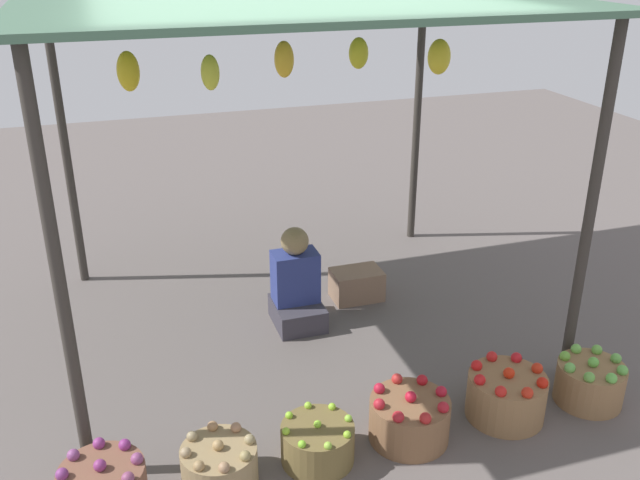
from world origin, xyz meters
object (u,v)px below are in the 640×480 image
(basket_red_tomatoes, at_px, (506,395))
(wooden_crate_near_vendor, at_px, (357,284))
(basket_limes, at_px, (318,443))
(basket_potatoes, at_px, (220,466))
(basket_green_apples, at_px, (590,382))
(vendor_person, at_px, (296,287))
(basket_red_apples, at_px, (409,418))

(basket_red_tomatoes, bearing_deg, wooden_crate_near_vendor, 101.21)
(basket_red_tomatoes, bearing_deg, basket_limes, -178.76)
(basket_potatoes, height_order, basket_red_tomatoes, basket_red_tomatoes)
(basket_red_tomatoes, relative_size, wooden_crate_near_vendor, 1.20)
(basket_green_apples, bearing_deg, basket_red_tomatoes, 177.00)
(basket_potatoes, distance_m, basket_limes, 0.57)
(basket_limes, xyz_separation_m, wooden_crate_near_vendor, (0.89, 1.75, 0.01))
(vendor_person, relative_size, basket_green_apples, 1.83)
(basket_limes, xyz_separation_m, basket_red_apples, (0.57, 0.02, 0.02))
(vendor_person, height_order, basket_red_tomatoes, vendor_person)
(vendor_person, height_order, wooden_crate_near_vendor, vendor_person)
(vendor_person, distance_m, basket_green_apples, 2.15)
(basket_red_tomatoes, height_order, wooden_crate_near_vendor, basket_red_tomatoes)
(basket_potatoes, distance_m, wooden_crate_near_vendor, 2.29)
(basket_green_apples, bearing_deg, basket_limes, 179.87)
(vendor_person, xyz_separation_m, basket_red_apples, (0.26, -1.51, -0.16))
(basket_limes, relative_size, basket_green_apples, 0.98)
(basket_red_apples, xyz_separation_m, wooden_crate_near_vendor, (0.32, 1.73, -0.02))
(basket_red_apples, xyz_separation_m, basket_red_tomatoes, (0.66, 0.01, 0.01))
(basket_limes, bearing_deg, basket_red_tomatoes, 1.24)
(basket_red_apples, bearing_deg, basket_potatoes, -177.95)
(basket_red_tomatoes, relative_size, basket_green_apples, 1.13)
(basket_red_apples, xyz_separation_m, basket_green_apples, (1.25, -0.02, 0.00))
(vendor_person, bearing_deg, wooden_crate_near_vendor, 20.91)
(basket_green_apples, bearing_deg, vendor_person, 134.57)
(vendor_person, distance_m, basket_potatoes, 1.79)
(basket_red_apples, bearing_deg, vendor_person, 99.76)
(basket_potatoes, relative_size, wooden_crate_near_vendor, 1.03)
(basket_red_apples, height_order, basket_red_tomatoes, basket_red_tomatoes)
(basket_limes, bearing_deg, basket_green_apples, -0.13)
(basket_limes, relative_size, basket_red_tomatoes, 0.87)
(basket_potatoes, relative_size, basket_red_apples, 0.87)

